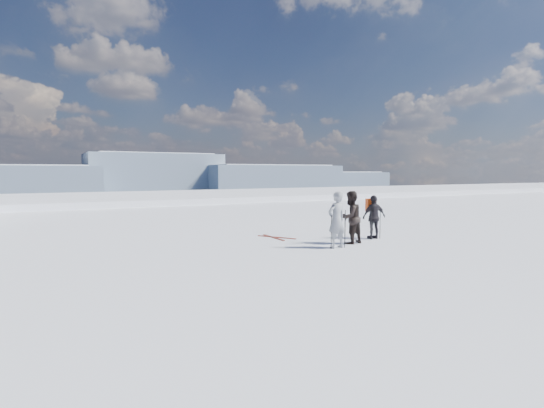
% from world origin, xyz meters
% --- Properties ---
extents(lake_basin, '(820.00, 820.00, 71.62)m').
position_xyz_m(lake_basin, '(0.00, 30.00, -6.50)').
color(lake_basin, white).
rests_on(lake_basin, ground).
extents(far_mountain_range, '(770.00, 110.00, 53.00)m').
position_xyz_m(far_mountain_range, '(29.60, 454.78, -7.19)').
color(far_mountain_range, slate).
rests_on(far_mountain_range, ground).
extents(skier_grey, '(0.75, 0.53, 1.93)m').
position_xyz_m(skier_grey, '(-0.67, 1.86, 0.96)').
color(skier_grey, gray).
rests_on(skier_grey, ground).
extents(skier_dark, '(1.04, 0.87, 1.91)m').
position_xyz_m(skier_dark, '(0.33, 2.36, 0.95)').
color(skier_dark, black).
rests_on(skier_dark, ground).
extents(skier_pack, '(1.04, 0.54, 1.69)m').
position_xyz_m(skier_pack, '(1.84, 2.80, 0.85)').
color(skier_pack, black).
rests_on(skier_pack, ground).
extents(backpack, '(0.39, 0.25, 0.50)m').
position_xyz_m(backpack, '(1.87, 3.05, 1.94)').
color(backpack, '#F35116').
rests_on(backpack, skier_pack).
extents(ski_poles, '(3.01, 0.97, 1.24)m').
position_xyz_m(ski_poles, '(0.52, 2.27, 0.60)').
color(ski_poles, black).
rests_on(ski_poles, ground).
extents(skis_loose, '(0.98, 1.70, 0.03)m').
position_xyz_m(skis_loose, '(-1.41, 4.85, 0.01)').
color(skis_loose, black).
rests_on(skis_loose, ground).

